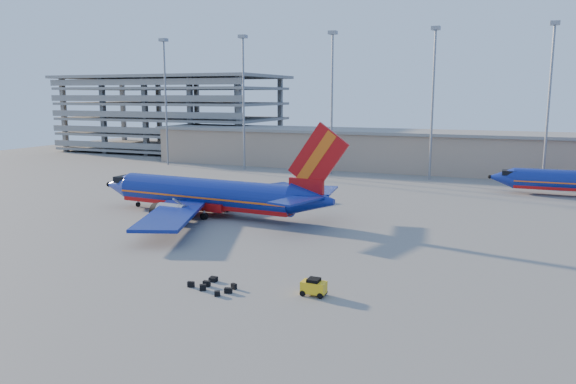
# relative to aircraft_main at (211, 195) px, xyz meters

# --- Properties ---
(ground) EXTENTS (220.00, 220.00, 0.00)m
(ground) POSITION_rel_aircraft_main_xyz_m (7.42, -1.42, -2.77)
(ground) COLOR slate
(ground) RESTS_ON ground
(terminal_building) EXTENTS (122.00, 16.00, 8.50)m
(terminal_building) POSITION_rel_aircraft_main_xyz_m (17.42, 56.58, 1.55)
(terminal_building) COLOR gray
(terminal_building) RESTS_ON ground
(parking_garage) EXTENTS (62.00, 32.00, 21.40)m
(parking_garage) POSITION_rel_aircraft_main_xyz_m (-54.58, 72.63, 8.96)
(parking_garage) COLOR slate
(parking_garage) RESTS_ON ground
(light_mast_row) EXTENTS (101.60, 1.60, 28.65)m
(light_mast_row) POSITION_rel_aircraft_main_xyz_m (12.42, 44.58, 14.79)
(light_mast_row) COLOR gray
(light_mast_row) RESTS_ON ground
(aircraft_main) EXTENTS (38.28, 36.75, 12.96)m
(aircraft_main) POSITION_rel_aircraft_main_xyz_m (0.00, 0.00, 0.00)
(aircraft_main) COLOR navy
(aircraft_main) RESTS_ON ground
(baggage_tug) EXTENTS (2.02, 1.23, 1.45)m
(baggage_tug) POSITION_rel_aircraft_main_xyz_m (23.37, -23.88, -2.01)
(baggage_tug) COLOR yellow
(baggage_tug) RESTS_ON ground
(luggage_pile) EXTENTS (4.30, 3.58, 0.52)m
(luggage_pile) POSITION_rel_aircraft_main_xyz_m (14.83, -25.46, -2.54)
(luggage_pile) COLOR black
(luggage_pile) RESTS_ON ground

